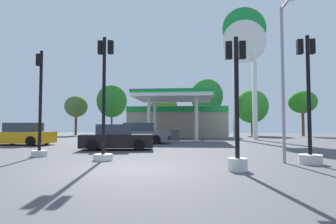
{
  "coord_description": "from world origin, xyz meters",
  "views": [
    {
      "loc": [
        2.14,
        -8.71,
        1.43
      ],
      "look_at": [
        -0.08,
        13.72,
        2.55
      ],
      "focal_mm": 29.13,
      "sensor_mm": 36.0,
      "label": 1
    }
  ],
  "objects_px": {
    "traffic_signal_1": "(309,125)",
    "tree_3": "(207,96)",
    "corner_streetlamp": "(284,65)",
    "traffic_signal_0": "(104,114)",
    "tree_1": "(112,101)",
    "tree_4": "(252,106)",
    "car_2": "(22,135)",
    "traffic_signal_2": "(40,122)",
    "traffic_signal_3": "(237,120)",
    "station_pole_sign": "(244,53)",
    "tree_0": "(76,106)",
    "car_0": "(141,134)",
    "tree_5": "(303,102)",
    "car_1": "(117,138)",
    "tree_2": "(164,108)"
  },
  "relations": [
    {
      "from": "tree_1",
      "to": "tree_4",
      "type": "distance_m",
      "value": 20.2
    },
    {
      "from": "traffic_signal_3",
      "to": "tree_5",
      "type": "bearing_deg",
      "value": 65.91
    },
    {
      "from": "traffic_signal_2",
      "to": "tree_3",
      "type": "relative_size",
      "value": 0.61
    },
    {
      "from": "car_2",
      "to": "tree_1",
      "type": "distance_m",
      "value": 19.75
    },
    {
      "from": "traffic_signal_3",
      "to": "corner_streetlamp",
      "type": "xyz_separation_m",
      "value": [
        2.06,
        1.71,
        2.11
      ]
    },
    {
      "from": "car_0",
      "to": "traffic_signal_2",
      "type": "bearing_deg",
      "value": -106.74
    },
    {
      "from": "traffic_signal_0",
      "to": "traffic_signal_3",
      "type": "xyz_separation_m",
      "value": [
        5.13,
        -2.15,
        -0.29
      ]
    },
    {
      "from": "tree_1",
      "to": "tree_4",
      "type": "height_order",
      "value": "tree_1"
    },
    {
      "from": "traffic_signal_1",
      "to": "tree_4",
      "type": "xyz_separation_m",
      "value": [
        3.86,
        29.37,
        2.77
      ]
    },
    {
      "from": "traffic_signal_0",
      "to": "traffic_signal_1",
      "type": "relative_size",
      "value": 1.06
    },
    {
      "from": "car_2",
      "to": "traffic_signal_0",
      "type": "relative_size",
      "value": 0.9
    },
    {
      "from": "car_0",
      "to": "traffic_signal_0",
      "type": "distance_m",
      "value": 10.72
    },
    {
      "from": "traffic_signal_1",
      "to": "tree_2",
      "type": "xyz_separation_m",
      "value": [
        -8.77,
        28.67,
        2.47
      ]
    },
    {
      "from": "traffic_signal_1",
      "to": "tree_5",
      "type": "relative_size",
      "value": 0.78
    },
    {
      "from": "traffic_signal_2",
      "to": "tree_4",
      "type": "relative_size",
      "value": 0.74
    },
    {
      "from": "station_pole_sign",
      "to": "traffic_signal_3",
      "type": "distance_m",
      "value": 21.28
    },
    {
      "from": "corner_streetlamp",
      "to": "traffic_signal_1",
      "type": "bearing_deg",
      "value": 7.47
    },
    {
      "from": "tree_1",
      "to": "tree_5",
      "type": "distance_m",
      "value": 26.59
    },
    {
      "from": "car_2",
      "to": "tree_1",
      "type": "xyz_separation_m",
      "value": [
        0.78,
        19.27,
        4.25
      ]
    },
    {
      "from": "station_pole_sign",
      "to": "tree_5",
      "type": "bearing_deg",
      "value": 46.83
    },
    {
      "from": "tree_2",
      "to": "tree_5",
      "type": "bearing_deg",
      "value": -2.29
    },
    {
      "from": "station_pole_sign",
      "to": "corner_streetlamp",
      "type": "xyz_separation_m",
      "value": [
        -1.75,
        -17.91,
        -5.19
      ]
    },
    {
      "from": "traffic_signal_2",
      "to": "tree_2",
      "type": "bearing_deg",
      "value": 84.22
    },
    {
      "from": "station_pole_sign",
      "to": "car_2",
      "type": "height_order",
      "value": "station_pole_sign"
    },
    {
      "from": "station_pole_sign",
      "to": "tree_0",
      "type": "bearing_deg",
      "value": 155.78
    },
    {
      "from": "tree_0",
      "to": "tree_4",
      "type": "height_order",
      "value": "tree_4"
    },
    {
      "from": "car_1",
      "to": "traffic_signal_0",
      "type": "bearing_deg",
      "value": -80.19
    },
    {
      "from": "car_2",
      "to": "traffic_signal_3",
      "type": "height_order",
      "value": "traffic_signal_3"
    },
    {
      "from": "station_pole_sign",
      "to": "tree_1",
      "type": "distance_m",
      "value": 20.06
    },
    {
      "from": "tree_0",
      "to": "car_0",
      "type": "bearing_deg",
      "value": -52.29
    },
    {
      "from": "car_1",
      "to": "traffic_signal_0",
      "type": "relative_size",
      "value": 0.86
    },
    {
      "from": "tree_5",
      "to": "traffic_signal_0",
      "type": "bearing_deg",
      "value": -123.74
    },
    {
      "from": "tree_0",
      "to": "tree_5",
      "type": "distance_m",
      "value": 32.17
    },
    {
      "from": "tree_2",
      "to": "tree_3",
      "type": "distance_m",
      "value": 6.43
    },
    {
      "from": "traffic_signal_0",
      "to": "tree_3",
      "type": "relative_size",
      "value": 0.63
    },
    {
      "from": "traffic_signal_2",
      "to": "tree_5",
      "type": "relative_size",
      "value": 0.8
    },
    {
      "from": "traffic_signal_3",
      "to": "tree_1",
      "type": "bearing_deg",
      "value": 114.37
    },
    {
      "from": "traffic_signal_0",
      "to": "station_pole_sign",
      "type": "bearing_deg",
      "value": 62.91
    },
    {
      "from": "car_0",
      "to": "car_2",
      "type": "xyz_separation_m",
      "value": [
        -8.36,
        -2.72,
        -0.01
      ]
    },
    {
      "from": "traffic_signal_1",
      "to": "corner_streetlamp",
      "type": "relative_size",
      "value": 0.8
    },
    {
      "from": "traffic_signal_3",
      "to": "station_pole_sign",
      "type": "bearing_deg",
      "value": 79.01
    },
    {
      "from": "traffic_signal_1",
      "to": "tree_3",
      "type": "distance_m",
      "value": 28.99
    },
    {
      "from": "tree_0",
      "to": "traffic_signal_0",
      "type": "bearing_deg",
      "value": -63.58
    },
    {
      "from": "car_2",
      "to": "traffic_signal_3",
      "type": "xyz_separation_m",
      "value": [
        14.07,
        -10.08,
        0.87
      ]
    },
    {
      "from": "tree_1",
      "to": "traffic_signal_1",
      "type": "bearing_deg",
      "value": -59.47
    },
    {
      "from": "car_2",
      "to": "traffic_signal_2",
      "type": "distance_m",
      "value": 8.82
    },
    {
      "from": "traffic_signal_0",
      "to": "tree_4",
      "type": "bearing_deg",
      "value": 67.66
    },
    {
      "from": "car_1",
      "to": "tree_5",
      "type": "bearing_deg",
      "value": 49.89
    },
    {
      "from": "station_pole_sign",
      "to": "tree_0",
      "type": "relative_size",
      "value": 2.34
    },
    {
      "from": "car_1",
      "to": "tree_2",
      "type": "height_order",
      "value": "tree_2"
    }
  ]
}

